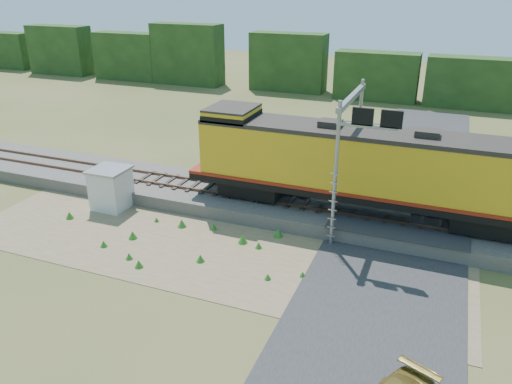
% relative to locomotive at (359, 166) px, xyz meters
% --- Properties ---
extents(ground, '(140.00, 140.00, 0.00)m').
position_rel_locomotive_xyz_m(ground, '(-4.55, -6.00, -3.44)').
color(ground, '#475123').
rests_on(ground, ground).
extents(ballast, '(70.00, 5.00, 0.80)m').
position_rel_locomotive_xyz_m(ballast, '(-4.55, -0.00, -3.04)').
color(ballast, slate).
rests_on(ballast, ground).
extents(rails, '(70.00, 1.54, 0.16)m').
position_rel_locomotive_xyz_m(rails, '(-4.55, -0.00, -2.56)').
color(rails, brown).
rests_on(rails, ballast).
extents(dirt_shoulder, '(26.00, 8.00, 0.03)m').
position_rel_locomotive_xyz_m(dirt_shoulder, '(-6.55, -5.50, -3.43)').
color(dirt_shoulder, '#8C7754').
rests_on(dirt_shoulder, ground).
extents(road, '(7.00, 66.00, 0.86)m').
position_rel_locomotive_xyz_m(road, '(2.45, -5.26, -3.36)').
color(road, '#38383A').
rests_on(road, ground).
extents(tree_line_north, '(130.00, 3.00, 6.50)m').
position_rel_locomotive_xyz_m(tree_line_north, '(-4.55, 32.00, -0.37)').
color(tree_line_north, '#1C3814').
rests_on(tree_line_north, ground).
extents(weed_clumps, '(15.00, 6.20, 0.56)m').
position_rel_locomotive_xyz_m(weed_clumps, '(-8.05, -5.90, -3.44)').
color(weed_clumps, '#2C6E1F').
rests_on(weed_clumps, ground).
extents(locomotive, '(19.51, 2.97, 5.03)m').
position_rel_locomotive_xyz_m(locomotive, '(0.00, 0.00, 0.00)').
color(locomotive, black).
rests_on(locomotive, rails).
extents(shed, '(2.13, 2.13, 2.48)m').
position_rel_locomotive_xyz_m(shed, '(-13.80, -3.14, -2.19)').
color(shed, silver).
rests_on(shed, ground).
extents(signal_gantry, '(2.97, 6.20, 7.50)m').
position_rel_locomotive_xyz_m(signal_gantry, '(-0.24, -0.68, 2.15)').
color(signal_gantry, gray).
rests_on(signal_gantry, ground).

